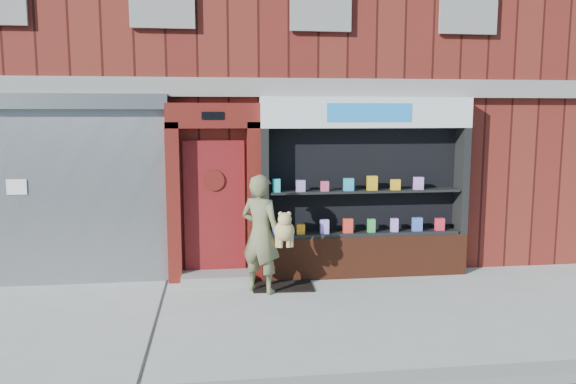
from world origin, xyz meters
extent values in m
plane|color=#9E9E99|center=(0.00, 0.00, 0.00)|extent=(80.00, 80.00, 0.00)
cube|color=maroon|center=(0.00, 6.00, 4.00)|extent=(12.00, 8.00, 8.00)
cube|color=gray|center=(0.00, 1.92, 3.15)|extent=(12.00, 0.16, 0.30)
cube|color=gray|center=(-3.00, 1.94, 1.40)|extent=(3.00, 0.10, 2.80)
cube|color=slate|center=(-3.00, 1.88, 2.92)|extent=(3.10, 0.30, 0.24)
cube|color=white|center=(-3.80, 1.88, 1.60)|extent=(0.30, 0.01, 0.24)
cube|color=#52110E|center=(-1.40, 1.86, 1.30)|extent=(0.22, 0.28, 2.60)
cube|color=#52110E|center=(-0.10, 1.86, 1.30)|extent=(0.22, 0.28, 2.60)
cube|color=#52110E|center=(-0.75, 1.86, 2.70)|extent=(1.50, 0.28, 0.40)
cube|color=black|center=(-0.75, 1.71, 2.70)|extent=(0.35, 0.01, 0.12)
cube|color=maroon|center=(-0.75, 1.97, 1.20)|extent=(1.00, 0.06, 2.20)
cylinder|color=black|center=(-0.75, 1.93, 1.65)|extent=(0.28, 0.02, 0.28)
cylinder|color=#52110E|center=(-0.75, 1.92, 1.65)|extent=(0.34, 0.02, 0.34)
cube|color=gray|center=(-0.75, 1.70, 0.07)|extent=(1.10, 0.55, 0.15)
cube|color=slate|center=(-0.10, 1.71, 1.40)|extent=(0.10, 0.02, 0.18)
cube|color=#5B2615|center=(1.75, 1.80, 0.35)|extent=(3.50, 0.40, 0.70)
cube|color=black|center=(0.06, 1.80, 1.60)|extent=(0.12, 0.40, 1.80)
cube|color=black|center=(3.44, 1.80, 1.60)|extent=(0.12, 0.40, 1.80)
cube|color=black|center=(1.75, 1.99, 1.60)|extent=(3.30, 0.03, 1.80)
cube|color=black|center=(1.75, 1.80, 0.73)|extent=(3.20, 0.36, 0.06)
cube|color=black|center=(1.75, 1.80, 1.45)|extent=(3.20, 0.36, 0.04)
cube|color=white|center=(1.75, 1.80, 2.75)|extent=(3.50, 0.40, 0.50)
cube|color=blue|center=(1.75, 1.59, 2.75)|extent=(1.40, 0.01, 0.30)
cube|color=blue|center=(0.25, 1.72, 0.84)|extent=(0.16, 0.09, 0.17)
cube|color=orange|center=(0.65, 1.72, 0.84)|extent=(0.14, 0.09, 0.17)
cube|color=#AB88F5|center=(1.05, 1.72, 0.88)|extent=(0.14, 0.09, 0.23)
cube|color=red|center=(1.45, 1.72, 0.88)|extent=(0.16, 0.09, 0.24)
cube|color=green|center=(1.85, 1.72, 0.87)|extent=(0.12, 0.09, 0.22)
cube|color=#C28BFB|center=(2.25, 1.72, 0.87)|extent=(0.11, 0.09, 0.22)
cube|color=blue|center=(2.65, 1.72, 0.87)|extent=(0.16, 0.09, 0.23)
cube|color=#E7283F|center=(3.05, 1.72, 0.86)|extent=(0.15, 0.09, 0.21)
cube|color=#29C8CD|center=(0.25, 1.72, 1.58)|extent=(0.12, 0.09, 0.21)
cube|color=#A67CE0|center=(0.65, 1.72, 1.56)|extent=(0.14, 0.09, 0.19)
cube|color=#D64773|center=(1.05, 1.72, 1.55)|extent=(0.13, 0.09, 0.16)
cube|color=#289DCA|center=(1.45, 1.72, 1.57)|extent=(0.16, 0.09, 0.21)
cube|color=gold|center=(1.85, 1.72, 1.59)|extent=(0.16, 0.09, 0.24)
cube|color=yellow|center=(2.25, 1.72, 1.56)|extent=(0.15, 0.09, 0.17)
cube|color=#C784EE|center=(2.65, 1.72, 1.57)|extent=(0.16, 0.09, 0.21)
imported|color=#656643|center=(-0.06, 1.12, 0.91)|extent=(0.79, 0.75, 1.83)
sphere|color=tan|center=(0.29, 0.97, 0.98)|extent=(0.31, 0.31, 0.31)
sphere|color=tan|center=(0.29, 0.92, 1.17)|extent=(0.21, 0.21, 0.21)
sphere|color=tan|center=(0.23, 0.92, 1.25)|extent=(0.07, 0.07, 0.07)
sphere|color=tan|center=(0.35, 0.92, 1.25)|extent=(0.07, 0.07, 0.07)
cylinder|color=tan|center=(0.18, 0.97, 0.83)|extent=(0.07, 0.07, 0.19)
cylinder|color=tan|center=(0.39, 0.97, 0.83)|extent=(0.07, 0.07, 0.19)
cylinder|color=tan|center=(0.23, 0.95, 0.83)|extent=(0.07, 0.07, 0.19)
cylinder|color=tan|center=(0.35, 0.95, 0.83)|extent=(0.07, 0.07, 0.19)
cube|color=black|center=(0.31, 1.34, 0.01)|extent=(0.99, 0.72, 0.02)
camera|label=1|loc=(-0.73, -7.25, 2.72)|focal=35.00mm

